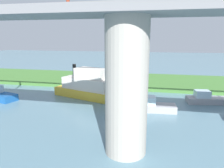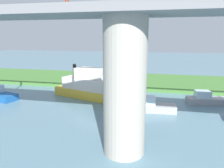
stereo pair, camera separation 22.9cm
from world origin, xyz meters
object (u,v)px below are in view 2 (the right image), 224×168
at_px(mooring_post, 96,80).
at_px(motorboat_white, 151,106).
at_px(motorboat_red, 87,85).
at_px(riverboat_paddlewheel, 206,99).
at_px(bridge_pylon, 125,88).
at_px(person_on_bank, 138,80).

bearing_deg(mooring_post, motorboat_white, 133.49).
height_order(mooring_post, motorboat_red, motorboat_red).
xyz_separation_m(mooring_post, riverboat_paddlewheel, (-14.38, 5.07, -0.45)).
bearing_deg(motorboat_white, riverboat_paddlewheel, -146.85).
relative_size(mooring_post, motorboat_white, 0.21).
bearing_deg(mooring_post, bridge_pylon, 112.30).
bearing_deg(mooring_post, riverboat_paddlewheel, 160.59).
height_order(motorboat_red, riverboat_paddlewheel, motorboat_red).
xyz_separation_m(motorboat_red, riverboat_paddlewheel, (-13.98, -0.41, -0.96)).
xyz_separation_m(bridge_pylon, motorboat_white, (-1.45, -8.18, -3.73)).
relative_size(motorboat_red, motorboat_white, 1.80).
relative_size(person_on_bank, motorboat_red, 0.17).
distance_m(person_on_bank, mooring_post, 6.24).
relative_size(mooring_post, motorboat_red, 0.12).
distance_m(bridge_pylon, riverboat_paddlewheel, 14.60).
relative_size(motorboat_red, riverboat_paddlewheel, 1.81).
bearing_deg(riverboat_paddlewheel, motorboat_white, 33.15).
bearing_deg(riverboat_paddlewheel, motorboat_red, 1.70).
distance_m(motorboat_red, riverboat_paddlewheel, 14.02).
relative_size(bridge_pylon, riverboat_paddlewheel, 1.86).
bearing_deg(riverboat_paddlewheel, person_on_bank, -34.34).
height_order(riverboat_paddlewheel, motorboat_white, motorboat_white).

